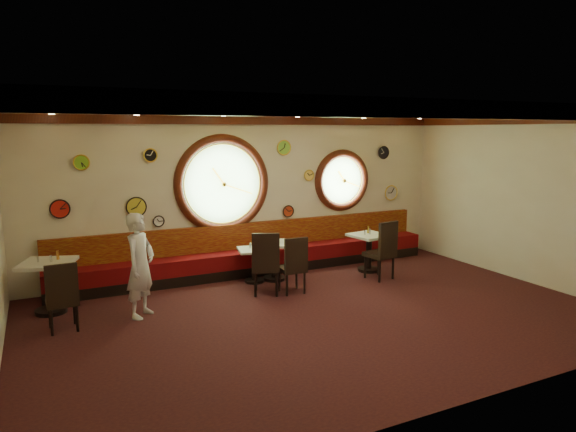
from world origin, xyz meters
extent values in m
cube|color=black|center=(0.00, 0.00, 0.00)|extent=(9.00, 6.00, 0.00)
cube|color=gold|center=(0.00, 0.00, 3.20)|extent=(9.00, 6.00, 0.02)
cube|color=beige|center=(0.00, 3.00, 1.60)|extent=(9.00, 0.02, 3.20)
cube|color=beige|center=(0.00, -3.00, 1.60)|extent=(9.00, 0.02, 3.20)
cube|color=beige|center=(4.50, 0.00, 1.60)|extent=(0.02, 6.00, 3.20)
cube|color=#3E140B|center=(0.00, 2.95, 3.11)|extent=(9.00, 0.10, 0.18)
cube|color=#3E140B|center=(0.00, -2.95, 3.11)|extent=(9.00, 0.10, 0.18)
cube|color=#3E140B|center=(4.45, 0.00, 3.11)|extent=(0.10, 6.00, 0.18)
cube|color=black|center=(0.00, 2.72, 0.10)|extent=(8.00, 0.55, 0.20)
cube|color=#59070C|center=(0.00, 2.72, 0.35)|extent=(8.00, 0.55, 0.30)
cube|color=#650907|center=(0.00, 2.94, 0.75)|extent=(8.00, 0.10, 0.55)
cylinder|color=#90CD7B|center=(-0.60, 3.00, 1.85)|extent=(1.66, 0.02, 1.66)
torus|color=#3E140B|center=(-0.60, 2.98, 1.85)|extent=(1.98, 0.18, 1.98)
torus|color=gold|center=(-0.60, 2.95, 1.85)|extent=(1.61, 0.03, 1.61)
cylinder|color=#90CD7B|center=(2.20, 3.00, 1.80)|extent=(1.10, 0.02, 1.10)
torus|color=#3E140B|center=(2.20, 2.98, 1.80)|extent=(1.38, 0.18, 1.38)
torus|color=gold|center=(2.20, 2.95, 1.80)|extent=(1.09, 0.03, 1.09)
cylinder|color=black|center=(3.30, 2.96, 2.40)|extent=(0.28, 0.03, 0.28)
cylinder|color=white|center=(-1.90, 2.96, 1.20)|extent=(0.20, 0.03, 0.20)
cylinder|color=silver|center=(3.55, 2.96, 1.45)|extent=(0.34, 0.03, 0.34)
cylinder|color=black|center=(-2.00, 2.96, 2.45)|extent=(0.24, 0.03, 0.24)
cylinder|color=#7EC63D|center=(0.75, 2.96, 2.55)|extent=(0.30, 0.03, 0.30)
cylinder|color=red|center=(0.85, 2.96, 1.20)|extent=(0.24, 0.03, 0.24)
cylinder|color=red|center=(-3.60, 2.96, 1.55)|extent=(0.32, 0.03, 0.32)
cylinder|color=yellow|center=(-2.30, 2.96, 1.50)|extent=(0.36, 0.03, 0.36)
cylinder|color=#F8D152|center=(1.35, 2.96, 1.95)|extent=(0.22, 0.03, 0.22)
cylinder|color=#80CA28|center=(-3.20, 2.96, 2.35)|extent=(0.26, 0.03, 0.26)
cylinder|color=black|center=(-3.87, 2.03, 0.03)|extent=(0.49, 0.49, 0.07)
cylinder|color=black|center=(-3.87, 2.03, 0.42)|extent=(0.13, 0.13, 0.77)
cube|color=silver|center=(-3.87, 2.03, 0.82)|extent=(0.98, 0.98, 0.06)
cylinder|color=black|center=(-0.27, 2.15, 0.03)|extent=(0.38, 0.38, 0.05)
cylinder|color=black|center=(-0.27, 2.15, 0.33)|extent=(0.10, 0.10, 0.60)
cube|color=silver|center=(-0.27, 2.15, 0.64)|extent=(0.72, 0.72, 0.04)
cylinder|color=black|center=(0.14, 2.13, 0.03)|extent=(0.43, 0.43, 0.06)
cylinder|color=black|center=(0.14, 2.13, 0.37)|extent=(0.12, 0.12, 0.68)
cube|color=silver|center=(0.14, 2.13, 0.73)|extent=(0.89, 0.89, 0.05)
cylinder|color=black|center=(2.18, 1.84, 0.03)|extent=(0.45, 0.45, 0.06)
cylinder|color=black|center=(2.18, 1.84, 0.39)|extent=(0.12, 0.12, 0.71)
cube|color=silver|center=(2.18, 1.84, 0.76)|extent=(0.82, 0.82, 0.05)
cube|color=black|center=(-3.72, 1.17, 0.43)|extent=(0.45, 0.45, 0.08)
cube|color=black|center=(-3.71, 0.98, 0.76)|extent=(0.44, 0.08, 0.57)
cube|color=black|center=(-0.35, 1.41, 0.48)|extent=(0.64, 0.64, 0.08)
cube|color=black|center=(-0.44, 1.22, 0.84)|extent=(0.46, 0.26, 0.63)
cube|color=black|center=(0.09, 1.27, 0.44)|extent=(0.46, 0.46, 0.08)
cube|color=black|center=(0.09, 1.08, 0.76)|extent=(0.44, 0.08, 0.57)
cube|color=black|center=(2.04, 1.29, 0.49)|extent=(0.58, 0.58, 0.09)
cube|color=black|center=(2.08, 1.08, 0.85)|extent=(0.49, 0.16, 0.64)
cylinder|color=silver|center=(-4.00, 2.06, 0.89)|extent=(0.03, 0.03, 0.09)
cylinder|color=#B8B8BC|center=(-0.32, 2.23, 0.72)|extent=(0.04, 0.04, 0.11)
cylinder|color=silver|center=(0.04, 2.13, 0.81)|extent=(0.04, 0.04, 0.11)
cylinder|color=silver|center=(2.07, 1.85, 0.83)|extent=(0.03, 0.03, 0.09)
cylinder|color=silver|center=(-3.82, 1.99, 0.90)|extent=(0.04, 0.04, 0.10)
cylinder|color=#B9B9BD|center=(-0.27, 2.09, 0.71)|extent=(0.04, 0.04, 0.10)
cylinder|color=#B9B9BD|center=(0.18, 2.10, 0.80)|extent=(0.04, 0.04, 0.10)
cylinder|color=silver|center=(2.19, 1.85, 0.84)|extent=(0.04, 0.04, 0.11)
cylinder|color=orange|center=(-3.71, 2.10, 0.92)|extent=(0.05, 0.05, 0.15)
cylinder|color=gold|center=(-0.15, 2.24, 0.74)|extent=(0.05, 0.05, 0.16)
cylinder|color=gold|center=(0.19, 2.16, 0.84)|extent=(0.05, 0.05, 0.18)
cylinder|color=gold|center=(2.22, 1.96, 0.86)|extent=(0.05, 0.05, 0.15)
imported|color=white|center=(-2.57, 1.23, 0.83)|extent=(0.70, 0.72, 1.66)
camera|label=1|loc=(-3.92, -6.75, 2.91)|focal=32.00mm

